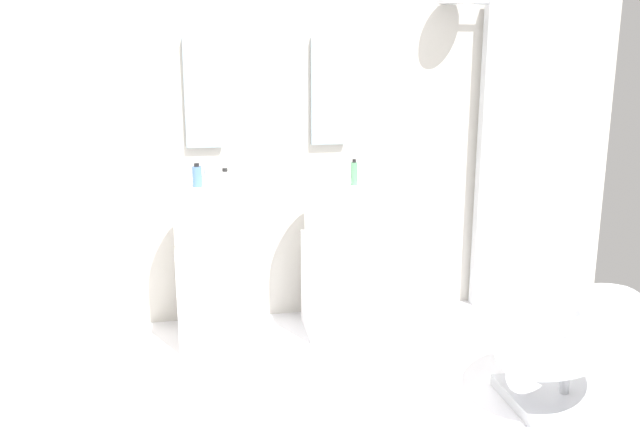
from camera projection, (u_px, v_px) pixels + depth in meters
The scene contains 10 objects.
rear_partition at pixel (266, 121), 4.39m from camera, with size 4.80×0.10×2.60m, color beige.
pedestal_sink_left at pixel (210, 265), 4.15m from camera, with size 0.41×0.41×1.05m.
pedestal_sink_right at pixel (337, 258), 4.29m from camera, with size 0.41×0.41×1.05m.
vanity_mirror_left at pixel (202, 93), 4.21m from camera, with size 0.22×0.03×0.67m, color #8C9EA8.
vanity_mirror_right at pixel (328, 92), 4.35m from camera, with size 0.22×0.03×0.67m, color #8C9EA8.
shower_column at pixel (487, 152), 4.59m from camera, with size 0.49×0.24×2.05m.
lounge_chair at pixel (568, 339), 3.42m from camera, with size 1.01×1.01×0.65m.
soap_bottle_blue at pixel (197, 176), 4.09m from camera, with size 0.06×0.06×0.14m.
soap_bottle_green at pixel (354, 173), 4.13m from camera, with size 0.04×0.04×0.16m.
soap_bottle_white at pixel (225, 181), 3.98m from camera, with size 0.06×0.06×0.13m.
Camera 1 is at (-0.46, -2.75, 1.78)m, focal length 38.65 mm.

